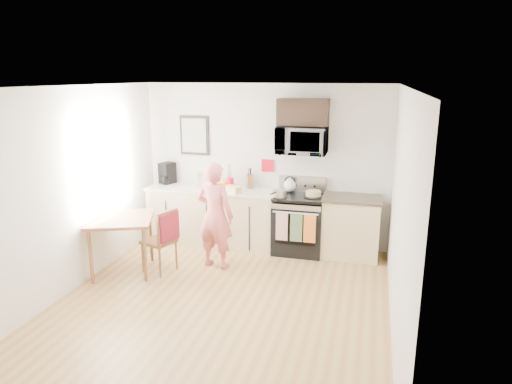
% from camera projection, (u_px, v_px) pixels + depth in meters
% --- Properties ---
extents(floor, '(4.60, 4.60, 0.00)m').
position_uv_depth(floor, '(220.00, 305.00, 5.56)').
color(floor, '#9D6A3C').
rests_on(floor, ground).
extents(back_wall, '(4.00, 0.04, 2.60)m').
position_uv_depth(back_wall, '(265.00, 165.00, 7.39)').
color(back_wall, white).
rests_on(back_wall, floor).
extents(front_wall, '(4.00, 0.04, 2.60)m').
position_uv_depth(front_wall, '(106.00, 292.00, 3.08)').
color(front_wall, white).
rests_on(front_wall, floor).
extents(left_wall, '(0.04, 4.60, 2.60)m').
position_uv_depth(left_wall, '(68.00, 192.00, 5.73)').
color(left_wall, white).
rests_on(left_wall, floor).
extents(right_wall, '(0.04, 4.60, 2.60)m').
position_uv_depth(right_wall, '(400.00, 216.00, 4.75)').
color(right_wall, white).
rests_on(right_wall, floor).
extents(ceiling, '(4.00, 4.60, 0.04)m').
position_uv_depth(ceiling, '(216.00, 87.00, 4.91)').
color(ceiling, white).
rests_on(ceiling, back_wall).
extents(window, '(0.06, 1.40, 1.50)m').
position_uv_depth(window, '(104.00, 161.00, 6.41)').
color(window, white).
rests_on(window, left_wall).
extents(cabinet_left, '(2.10, 0.60, 0.90)m').
position_uv_depth(cabinet_left, '(213.00, 217.00, 7.52)').
color(cabinet_left, beige).
rests_on(cabinet_left, floor).
extents(countertop_left, '(2.14, 0.64, 0.04)m').
position_uv_depth(countertop_left, '(213.00, 189.00, 7.40)').
color(countertop_left, beige).
rests_on(countertop_left, cabinet_left).
extents(cabinet_right, '(0.84, 0.60, 0.90)m').
position_uv_depth(cabinet_right, '(351.00, 228.00, 6.98)').
color(cabinet_right, beige).
rests_on(cabinet_right, floor).
extents(countertop_right, '(0.88, 0.64, 0.04)m').
position_uv_depth(countertop_right, '(352.00, 198.00, 6.86)').
color(countertop_right, black).
rests_on(countertop_right, cabinet_right).
extents(range, '(0.76, 0.70, 1.16)m').
position_uv_depth(range, '(299.00, 225.00, 7.15)').
color(range, black).
rests_on(range, floor).
extents(microwave, '(0.76, 0.51, 0.42)m').
position_uv_depth(microwave, '(302.00, 140.00, 6.92)').
color(microwave, '#A5A5A9').
rests_on(microwave, back_wall).
extents(upper_cabinet, '(0.76, 0.35, 0.40)m').
position_uv_depth(upper_cabinet, '(303.00, 112.00, 6.86)').
color(upper_cabinet, black).
rests_on(upper_cabinet, back_wall).
extents(wall_art, '(0.50, 0.04, 0.65)m').
position_uv_depth(wall_art, '(194.00, 135.00, 7.55)').
color(wall_art, black).
rests_on(wall_art, back_wall).
extents(wall_trivet, '(0.20, 0.02, 0.20)m').
position_uv_depth(wall_trivet, '(268.00, 166.00, 7.37)').
color(wall_trivet, red).
rests_on(wall_trivet, back_wall).
extents(person, '(0.62, 0.46, 1.56)m').
position_uv_depth(person, '(215.00, 215.00, 6.51)').
color(person, '#C93746').
rests_on(person, floor).
extents(dining_table, '(0.96, 0.96, 0.80)m').
position_uv_depth(dining_table, '(121.00, 224.00, 6.34)').
color(dining_table, brown).
rests_on(dining_table, floor).
extents(chair, '(0.53, 0.49, 0.92)m').
position_uv_depth(chair, '(165.00, 233.00, 6.32)').
color(chair, brown).
rests_on(chair, floor).
extents(knife_block, '(0.15, 0.17, 0.22)m').
position_uv_depth(knife_block, '(250.00, 181.00, 7.39)').
color(knife_block, brown).
rests_on(knife_block, countertop_left).
extents(utensil_crock, '(0.13, 0.13, 0.39)m').
position_uv_depth(utensil_crock, '(230.00, 178.00, 7.40)').
color(utensil_crock, red).
rests_on(utensil_crock, countertop_left).
extents(fruit_bowl, '(0.26, 0.26, 0.11)m').
position_uv_depth(fruit_bowl, '(221.00, 185.00, 7.43)').
color(fruit_bowl, white).
rests_on(fruit_bowl, countertop_left).
extents(milk_carton, '(0.12, 0.12, 0.24)m').
position_uv_depth(milk_carton, '(200.00, 179.00, 7.48)').
color(milk_carton, tan).
rests_on(milk_carton, countertop_left).
extents(coffee_maker, '(0.27, 0.32, 0.35)m').
position_uv_depth(coffee_maker, '(167.00, 174.00, 7.69)').
color(coffee_maker, black).
rests_on(coffee_maker, countertop_left).
extents(bread_bag, '(0.30, 0.26, 0.10)m').
position_uv_depth(bread_bag, '(233.00, 189.00, 7.12)').
color(bread_bag, tan).
rests_on(bread_bag, countertop_left).
extents(cake, '(0.28, 0.28, 0.09)m').
position_uv_depth(cake, '(313.00, 194.00, 6.93)').
color(cake, black).
rests_on(cake, range).
extents(kettle, '(0.20, 0.20, 0.25)m').
position_uv_depth(kettle, '(290.00, 185.00, 7.21)').
color(kettle, white).
rests_on(kettle, range).
extents(pot, '(0.21, 0.35, 0.11)m').
position_uv_depth(pot, '(279.00, 193.00, 6.91)').
color(pot, '#A5A5A9').
rests_on(pot, range).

